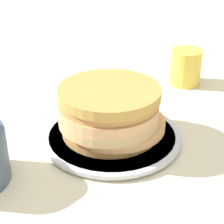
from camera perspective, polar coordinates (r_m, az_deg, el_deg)
ground_plane at (r=0.65m, az=2.79°, el=-4.26°), size 4.00×4.00×0.00m
plate at (r=0.64m, az=0.00°, el=-3.69°), size 0.23×0.23×0.01m
pancake_stack at (r=0.62m, az=-0.29°, el=0.15°), size 0.18×0.18×0.09m
juice_glass at (r=0.86m, az=11.13°, el=6.73°), size 0.07×0.07×0.08m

